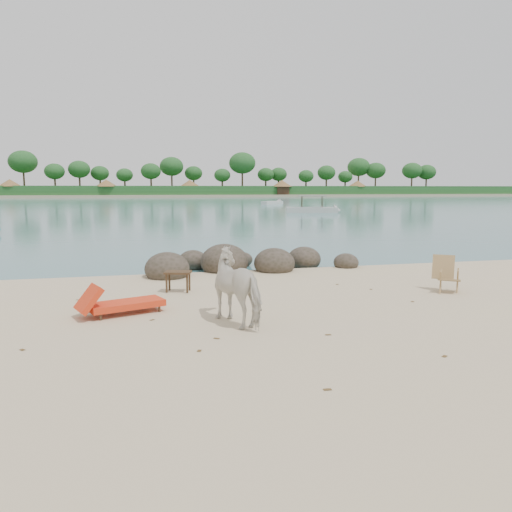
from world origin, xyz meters
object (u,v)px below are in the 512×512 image
(boulders, at_px, (238,264))
(lounge_chair, at_px, (126,301))
(deck_chair, at_px, (449,276))
(cow, at_px, (241,288))
(side_table, at_px, (178,283))

(boulders, relative_size, lounge_chair, 3.67)
(boulders, xyz_separation_m, deck_chair, (4.05, -4.28, 0.21))
(boulders, relative_size, cow, 4.09)
(lounge_chair, height_order, deck_chair, deck_chair)
(deck_chair, bearing_deg, boulders, 170.37)
(side_table, height_order, lounge_chair, lounge_chair)
(side_table, bearing_deg, lounge_chair, -105.51)
(deck_chair, bearing_deg, lounge_chair, -141.15)
(boulders, distance_m, cow, 5.79)
(boulders, distance_m, lounge_chair, 5.49)
(cow, distance_m, deck_chair, 5.37)
(cow, xyz_separation_m, side_table, (-0.85, 2.93, -0.42))
(cow, height_order, side_table, cow)
(side_table, relative_size, deck_chair, 0.71)
(boulders, bearing_deg, side_table, -126.02)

